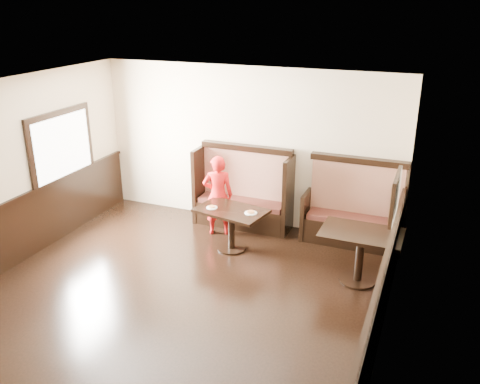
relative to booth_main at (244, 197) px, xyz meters
The scene contains 9 objects.
ground 3.34m from the booth_main, 90.00° to the right, with size 7.00×7.00×0.00m, color black.
room_shell 3.03m from the booth_main, 95.65° to the right, with size 7.00×7.00×7.00m.
booth_main is the anchor object (origin of this frame).
booth_neighbor 1.95m from the booth_main, ahead, with size 1.65×0.72×1.45m.
table_main 1.01m from the booth_main, 80.09° to the right, with size 1.21×0.87×0.70m.
table_neighbor 2.58m from the booth_main, 28.82° to the right, with size 1.14×0.75×0.79m.
child 0.62m from the booth_main, 117.07° to the right, with size 0.51×0.34×1.41m, color red.
pizza_plate_left 1.07m from the booth_main, 97.76° to the right, with size 0.18×0.18×0.03m.
pizza_plate_right 1.16m from the booth_main, 63.17° to the right, with size 0.20×0.20×0.04m.
Camera 1 is at (3.07, -4.56, 3.86)m, focal length 38.00 mm.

